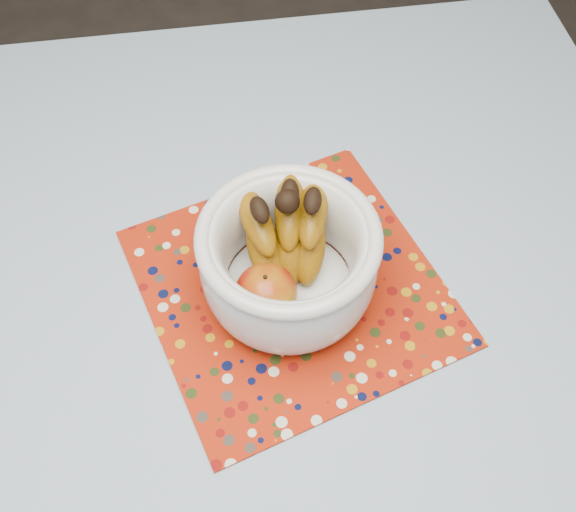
{
  "coord_description": "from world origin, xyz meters",
  "views": [
    {
      "loc": [
        0.03,
        -0.36,
        1.51
      ],
      "look_at": [
        0.1,
        0.1,
        0.84
      ],
      "focal_mm": 42.0,
      "sensor_mm": 36.0,
      "label": 1
    }
  ],
  "objects": [
    {
      "name": "table",
      "position": [
        0.0,
        0.0,
        0.67
      ],
      "size": [
        1.2,
        1.2,
        0.75
      ],
      "color": "brown",
      "rests_on": "ground"
    },
    {
      "name": "fruit_bowl",
      "position": [
        0.1,
        0.1,
        0.84
      ],
      "size": [
        0.22,
        0.22,
        0.16
      ],
      "color": "silver",
      "rests_on": "placemat"
    },
    {
      "name": "tablecloth",
      "position": [
        0.0,
        0.0,
        0.76
      ],
      "size": [
        1.32,
        1.32,
        0.01
      ],
      "primitive_type": "cube",
      "color": "slate",
      "rests_on": "table"
    },
    {
      "name": "placemat",
      "position": [
        0.1,
        0.1,
        0.76
      ],
      "size": [
        0.45,
        0.45,
        0.0
      ],
      "primitive_type": "cube",
      "rotation": [
        0.0,
        0.0,
        0.29
      ],
      "color": "#9C1D08",
      "rests_on": "tablecloth"
    }
  ]
}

